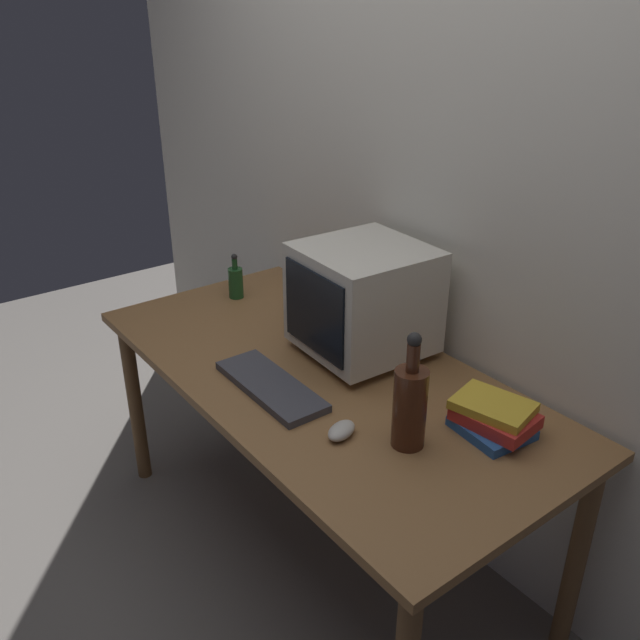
# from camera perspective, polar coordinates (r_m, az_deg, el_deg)

# --- Properties ---
(ground_plane) EXTENTS (6.00, 6.00, 0.00)m
(ground_plane) POSITION_cam_1_polar(r_m,az_deg,el_deg) (2.59, 0.00, -18.84)
(ground_plane) COLOR slate
(back_wall) EXTENTS (4.00, 0.08, 2.50)m
(back_wall) POSITION_cam_1_polar(r_m,az_deg,el_deg) (2.23, 9.72, 10.56)
(back_wall) COLOR silver
(back_wall) RESTS_ON ground
(desk) EXTENTS (1.68, 0.81, 0.75)m
(desk) POSITION_cam_1_polar(r_m,az_deg,el_deg) (2.18, 0.00, -6.25)
(desk) COLOR olive
(desk) RESTS_ON ground
(crt_monitor) EXTENTS (0.40, 0.41, 0.37)m
(crt_monitor) POSITION_cam_1_polar(r_m,az_deg,el_deg) (2.16, 3.71, 1.74)
(crt_monitor) COLOR beige
(crt_monitor) RESTS_ON desk
(keyboard) EXTENTS (0.42, 0.16, 0.02)m
(keyboard) POSITION_cam_1_polar(r_m,az_deg,el_deg) (2.03, -4.22, -5.68)
(keyboard) COLOR #3F3F47
(keyboard) RESTS_ON desk
(computer_mouse) EXTENTS (0.09, 0.11, 0.04)m
(computer_mouse) POSITION_cam_1_polar(r_m,az_deg,el_deg) (1.83, 1.85, -9.45)
(computer_mouse) COLOR beige
(computer_mouse) RESTS_ON desk
(bottle_tall) EXTENTS (0.09, 0.09, 0.33)m
(bottle_tall) POSITION_cam_1_polar(r_m,az_deg,el_deg) (1.75, 7.71, -7.17)
(bottle_tall) COLOR #472314
(bottle_tall) RESTS_ON desk
(bottle_short) EXTENTS (0.06, 0.06, 0.18)m
(bottle_short) POSITION_cam_1_polar(r_m,az_deg,el_deg) (2.64, -7.24, 3.31)
(bottle_short) COLOR #1E4C23
(bottle_short) RESTS_ON desk
(book_stack) EXTENTS (0.24, 0.20, 0.09)m
(book_stack) POSITION_cam_1_polar(r_m,az_deg,el_deg) (1.89, 14.65, -8.09)
(book_stack) COLOR #28569E
(book_stack) RESTS_ON desk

